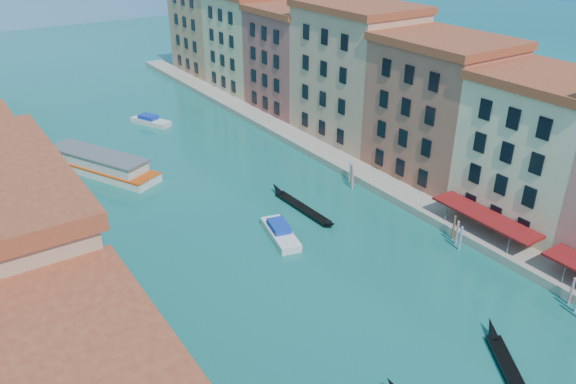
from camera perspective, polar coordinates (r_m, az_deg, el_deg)
name	(u,v)px	position (r m, az deg, el deg)	size (l,w,h in m)	color
right_bank_palazzos	(381,89)	(83.77, 9.47, 10.31)	(12.80, 128.40, 21.00)	brown
quay	(336,159)	(81.89, 4.85, 3.31)	(4.00, 140.00, 1.00)	gray
mooring_poles_right	(550,285)	(58.90, 25.04, -8.55)	(1.44, 54.24, 3.20)	brown
vaporetto_far	(98,164)	(82.63, -18.75, 2.75)	(12.48, 19.30, 2.88)	silver
gondola_right	(517,383)	(48.58, 22.22, -17.48)	(8.28, 11.73, 2.68)	black
gondola_far	(301,206)	(68.80, 1.34, -1.47)	(1.52, 13.10, 1.86)	black
motorboat_mid	(280,232)	(62.98, -0.80, -4.11)	(3.98, 7.73, 1.53)	silver
motorboat_far	(150,121)	(99.89, -13.81, 7.06)	(5.30, 7.74, 1.54)	silver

